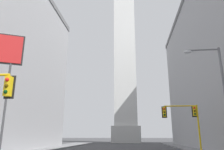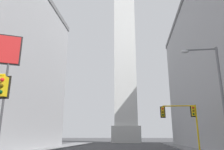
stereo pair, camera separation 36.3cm
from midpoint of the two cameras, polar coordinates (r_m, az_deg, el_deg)
The scene contains 3 objects.
obelisk at distance 69.83m, azimuth 3.25°, elevation 7.23°, with size 8.03×8.03×60.22m.
traffic_light_mid_right at distance 26.52m, azimuth 18.26°, elevation -10.26°, with size 4.15×0.53×5.36m.
street_lamp at distance 18.48m, azimuth 25.61°, elevation -3.50°, with size 2.86×0.36×8.78m.
Camera 1 is at (2.13, -1.23, 1.96)m, focal length 35.00 mm.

